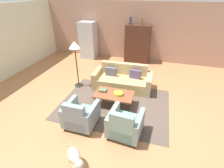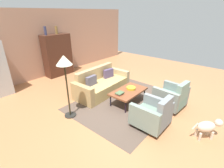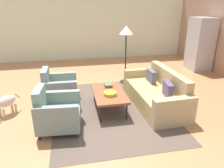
{
  "view_description": "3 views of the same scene",
  "coord_description": "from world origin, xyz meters",
  "px_view_note": "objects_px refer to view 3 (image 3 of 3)",
  "views": [
    {
      "loc": [
        1.16,
        -4.05,
        3.24
      ],
      "look_at": [
        -0.17,
        0.48,
        0.53
      ],
      "focal_mm": 26.66,
      "sensor_mm": 36.0,
      "label": 1
    },
    {
      "loc": [
        -3.83,
        -2.47,
        2.67
      ],
      "look_at": [
        -0.07,
        0.7,
        0.5
      ],
      "focal_mm": 26.36,
      "sensor_mm": 36.0,
      "label": 2
    },
    {
      "loc": [
        4.34,
        -0.69,
        2.38
      ],
      "look_at": [
        -0.24,
        0.22,
        0.52
      ],
      "focal_mm": 33.8,
      "sensor_mm": 36.0,
      "label": 3
    }
  ],
  "objects_px": {
    "dog": "(5,102)",
    "armchair_right": "(56,113)",
    "fruit_bowl": "(110,94)",
    "book_stack": "(108,85)",
    "armchair_left": "(58,90)",
    "refrigerator": "(200,44)",
    "floor_lamp": "(126,35)",
    "couch": "(157,94)",
    "coffee_table": "(109,94)"
  },
  "relations": [
    {
      "from": "armchair_right",
      "to": "book_stack",
      "type": "bearing_deg",
      "value": 133.56
    },
    {
      "from": "book_stack",
      "to": "dog",
      "type": "relative_size",
      "value": 0.43
    },
    {
      "from": "fruit_bowl",
      "to": "refrigerator",
      "type": "height_order",
      "value": "refrigerator"
    },
    {
      "from": "book_stack",
      "to": "dog",
      "type": "xyz_separation_m",
      "value": [
        0.21,
        -2.34,
        -0.14
      ]
    },
    {
      "from": "fruit_bowl",
      "to": "dog",
      "type": "xyz_separation_m",
      "value": [
        -0.31,
        -2.29,
        -0.14
      ]
    },
    {
      "from": "couch",
      "to": "refrigerator",
      "type": "distance_m",
      "value": 3.64
    },
    {
      "from": "coffee_table",
      "to": "armchair_right",
      "type": "height_order",
      "value": "armchair_right"
    },
    {
      "from": "armchair_right",
      "to": "floor_lamp",
      "type": "xyz_separation_m",
      "value": [
        -2.23,
        1.98,
        1.1
      ]
    },
    {
      "from": "armchair_right",
      "to": "dog",
      "type": "xyz_separation_m",
      "value": [
        -0.77,
        -1.12,
        -0.03
      ]
    },
    {
      "from": "couch",
      "to": "armchair_left",
      "type": "xyz_separation_m",
      "value": [
        -0.6,
        -2.35,
        0.06
      ]
    },
    {
      "from": "armchair_left",
      "to": "refrigerator",
      "type": "distance_m",
      "value": 5.34
    },
    {
      "from": "armchair_left",
      "to": "book_stack",
      "type": "bearing_deg",
      "value": 80.8
    },
    {
      "from": "book_stack",
      "to": "armchair_right",
      "type": "bearing_deg",
      "value": -51.17
    },
    {
      "from": "coffee_table",
      "to": "book_stack",
      "type": "height_order",
      "value": "book_stack"
    },
    {
      "from": "armchair_left",
      "to": "book_stack",
      "type": "distance_m",
      "value": 1.24
    },
    {
      "from": "armchair_left",
      "to": "floor_lamp",
      "type": "xyz_separation_m",
      "value": [
        -1.04,
        1.98,
        1.1
      ]
    },
    {
      "from": "coffee_table",
      "to": "dog",
      "type": "relative_size",
      "value": 2.14
    },
    {
      "from": "refrigerator",
      "to": "floor_lamp",
      "type": "relative_size",
      "value": 1.08
    },
    {
      "from": "coffee_table",
      "to": "couch",
      "type": "bearing_deg",
      "value": 90.16
    },
    {
      "from": "fruit_bowl",
      "to": "floor_lamp",
      "type": "xyz_separation_m",
      "value": [
        -1.78,
        0.81,
        0.99
      ]
    },
    {
      "from": "dog",
      "to": "fruit_bowl",
      "type": "bearing_deg",
      "value": 124.27
    },
    {
      "from": "armchair_left",
      "to": "refrigerator",
      "type": "relative_size",
      "value": 0.48
    },
    {
      "from": "coffee_table",
      "to": "armchair_right",
      "type": "bearing_deg",
      "value": -62.99
    },
    {
      "from": "refrigerator",
      "to": "fruit_bowl",
      "type": "bearing_deg",
      "value": -55.63
    },
    {
      "from": "book_stack",
      "to": "couch",
      "type": "bearing_deg",
      "value": 71.55
    },
    {
      "from": "refrigerator",
      "to": "floor_lamp",
      "type": "xyz_separation_m",
      "value": [
        0.82,
        -2.99,
        0.52
      ]
    },
    {
      "from": "couch",
      "to": "armchair_right",
      "type": "height_order",
      "value": "armchair_right"
    },
    {
      "from": "couch",
      "to": "book_stack",
      "type": "xyz_separation_m",
      "value": [
        -0.38,
        -1.14,
        0.17
      ]
    },
    {
      "from": "armchair_left",
      "to": "dog",
      "type": "xyz_separation_m",
      "value": [
        0.43,
        -1.12,
        -0.03
      ]
    },
    {
      "from": "fruit_bowl",
      "to": "book_stack",
      "type": "bearing_deg",
      "value": 174.73
    },
    {
      "from": "armchair_left",
      "to": "armchair_right",
      "type": "height_order",
      "value": "same"
    },
    {
      "from": "armchair_right",
      "to": "dog",
      "type": "height_order",
      "value": "armchair_right"
    },
    {
      "from": "couch",
      "to": "book_stack",
      "type": "distance_m",
      "value": 1.21
    },
    {
      "from": "armchair_right",
      "to": "coffee_table",
      "type": "bearing_deg",
      "value": 121.74
    },
    {
      "from": "fruit_bowl",
      "to": "refrigerator",
      "type": "distance_m",
      "value": 4.63
    },
    {
      "from": "book_stack",
      "to": "coffee_table",
      "type": "bearing_deg",
      "value": -7.17
    },
    {
      "from": "couch",
      "to": "armchair_left",
      "type": "height_order",
      "value": "armchair_left"
    },
    {
      "from": "coffee_table",
      "to": "armchair_left",
      "type": "distance_m",
      "value": 1.31
    },
    {
      "from": "book_stack",
      "to": "fruit_bowl",
      "type": "bearing_deg",
      "value": -5.27
    },
    {
      "from": "armchair_left",
      "to": "refrigerator",
      "type": "xyz_separation_m",
      "value": [
        -1.86,
        4.97,
        0.58
      ]
    },
    {
      "from": "refrigerator",
      "to": "book_stack",
      "type": "bearing_deg",
      "value": -61.03
    },
    {
      "from": "book_stack",
      "to": "refrigerator",
      "type": "bearing_deg",
      "value": 118.97
    },
    {
      "from": "coffee_table",
      "to": "floor_lamp",
      "type": "height_order",
      "value": "floor_lamp"
    },
    {
      "from": "coffee_table",
      "to": "refrigerator",
      "type": "xyz_separation_m",
      "value": [
        -2.46,
        3.8,
        0.54
      ]
    },
    {
      "from": "couch",
      "to": "coffee_table",
      "type": "distance_m",
      "value": 1.19
    },
    {
      "from": "coffee_table",
      "to": "fruit_bowl",
      "type": "xyz_separation_m",
      "value": [
        0.14,
        0.0,
        0.07
      ]
    },
    {
      "from": "dog",
      "to": "armchair_right",
      "type": "bearing_deg",
      "value": 97.71
    },
    {
      "from": "couch",
      "to": "refrigerator",
      "type": "bearing_deg",
      "value": -48.92
    },
    {
      "from": "armchair_left",
      "to": "coffee_table",
      "type": "bearing_deg",
      "value": 63.71
    },
    {
      "from": "armchair_left",
      "to": "book_stack",
      "type": "relative_size",
      "value": 3.65
    }
  ]
}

